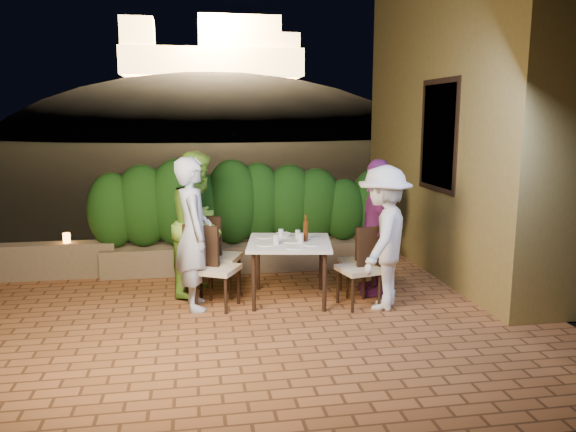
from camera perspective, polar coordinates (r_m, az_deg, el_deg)
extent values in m
plane|color=black|center=(6.32, -3.86, -11.18)|extent=(400.00, 400.00, 0.00)
cube|color=brown|center=(6.80, -4.30, -10.08)|extent=(7.00, 6.00, 0.15)
cube|color=olive|center=(8.90, 18.67, 11.11)|extent=(1.60, 5.00, 5.00)
cube|color=black|center=(8.10, 15.24, 7.88)|extent=(0.08, 1.00, 1.40)
cube|color=black|center=(8.10, 15.17, 7.88)|extent=(0.06, 1.15, 1.55)
cube|color=brown|center=(8.45, -4.13, -4.06)|extent=(4.20, 0.55, 0.40)
cube|color=brown|center=(8.69, -24.28, -4.21)|extent=(2.20, 0.30, 0.50)
ellipsoid|color=black|center=(66.20, -7.43, 4.73)|extent=(52.00, 40.00, 22.00)
cylinder|color=white|center=(6.72, -2.31, -2.91)|extent=(0.21, 0.21, 0.01)
cylinder|color=white|center=(7.14, -2.40, -2.12)|extent=(0.21, 0.21, 0.01)
cylinder|color=white|center=(6.72, 2.34, -2.91)|extent=(0.20, 0.20, 0.01)
cylinder|color=white|center=(7.15, 2.17, -2.11)|extent=(0.22, 0.22, 0.01)
cylinder|color=white|center=(6.89, 0.28, -2.57)|extent=(0.22, 0.22, 0.01)
cylinder|color=white|center=(6.57, 0.72, -3.22)|extent=(0.21, 0.21, 0.01)
cylinder|color=silver|center=(6.74, -1.22, -2.39)|extent=(0.07, 0.07, 0.12)
cylinder|color=silver|center=(7.11, -0.72, -1.77)|extent=(0.06, 0.06, 0.11)
cylinder|color=silver|center=(6.81, 1.30, -2.26)|extent=(0.07, 0.07, 0.12)
cylinder|color=silver|center=(7.06, 1.00, -1.86)|extent=(0.06, 0.06, 0.11)
imported|color=white|center=(7.18, -0.44, -1.92)|extent=(0.21, 0.21, 0.04)
imported|color=#AEC0E0|center=(6.70, -9.58, -1.79)|extent=(0.50, 0.70, 1.81)
imported|color=#7FC13C|center=(7.26, -9.08, -0.74)|extent=(0.96, 1.08, 1.84)
imported|color=white|center=(6.71, 9.69, -2.20)|extent=(1.13, 1.27, 1.71)
imported|color=#7F2A79|center=(7.24, 9.01, -1.13)|extent=(0.62, 1.09, 1.74)
cylinder|color=orange|center=(8.52, -21.57, -2.09)|extent=(0.10, 0.10, 0.14)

